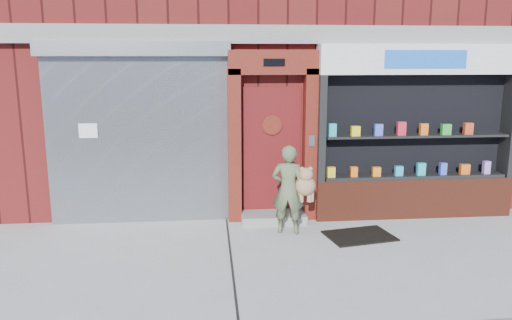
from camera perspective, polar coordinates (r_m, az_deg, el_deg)
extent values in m
plane|color=#9E9E99|center=(7.26, 9.72, -11.05)|extent=(80.00, 80.00, 0.00)
cube|color=#551413|center=(12.64, 3.00, 17.19)|extent=(12.00, 8.00, 8.00)
cube|color=gray|center=(8.58, 7.05, 14.04)|extent=(12.00, 0.16, 0.30)
cube|color=gray|center=(8.59, -13.25, 2.09)|extent=(3.00, 0.10, 2.80)
cube|color=slate|center=(8.42, -13.80, 12.27)|extent=(3.10, 0.30, 0.24)
cube|color=white|center=(8.64, -18.64, 3.19)|extent=(0.30, 0.01, 0.24)
cube|color=#4D140D|center=(8.46, -2.49, 1.56)|extent=(0.22, 0.28, 2.60)
cube|color=#4D140D|center=(8.62, 6.18, 1.70)|extent=(0.22, 0.28, 2.60)
cube|color=#4D140D|center=(8.38, 1.95, 11.10)|extent=(1.50, 0.28, 0.40)
cube|color=black|center=(8.23, 2.09, 11.08)|extent=(0.35, 0.01, 0.12)
cube|color=#581011|center=(8.64, 1.79, 1.11)|extent=(1.00, 0.06, 2.20)
cylinder|color=black|center=(8.53, 1.84, 4.03)|extent=(0.28, 0.02, 0.28)
cylinder|color=#4D140D|center=(8.52, 1.85, 4.02)|extent=(0.34, 0.02, 0.34)
cube|color=gray|center=(8.66, 1.97, -6.56)|extent=(1.10, 0.55, 0.15)
cube|color=slate|center=(8.46, 6.40, 2.19)|extent=(0.10, 0.02, 0.18)
cube|color=maroon|center=(9.32, 17.37, -4.01)|extent=(3.50, 0.40, 0.70)
cube|color=black|center=(8.55, 7.36, 3.62)|extent=(0.12, 0.40, 1.80)
cube|color=black|center=(9.86, 26.92, 3.52)|extent=(0.12, 0.40, 1.80)
cube|color=black|center=(9.24, 17.40, 3.78)|extent=(3.30, 0.03, 1.80)
cube|color=black|center=(9.23, 17.51, -1.74)|extent=(3.20, 0.36, 0.06)
cube|color=black|center=(9.09, 17.79, 2.68)|extent=(3.20, 0.36, 0.04)
cube|color=white|center=(8.99, 18.31, 10.88)|extent=(3.50, 0.40, 0.50)
cube|color=blue|center=(8.81, 18.85, 10.84)|extent=(1.40, 0.01, 0.30)
cube|color=yellow|center=(8.65, 8.57, -1.38)|extent=(0.13, 0.09, 0.18)
cube|color=orange|center=(8.76, 11.11, -1.32)|extent=(0.12, 0.09, 0.18)
cube|color=orange|center=(8.88, 13.58, -1.30)|extent=(0.14, 0.09, 0.16)
cube|color=#269AC1|center=(9.02, 15.99, -1.20)|extent=(0.14, 0.09, 0.17)
cube|color=#23A6AF|center=(9.17, 18.33, -0.99)|extent=(0.14, 0.09, 0.22)
cube|color=blue|center=(9.33, 20.58, -0.94)|extent=(0.11, 0.09, 0.21)
cube|color=#E75B18|center=(9.52, 22.74, -0.97)|extent=(0.16, 0.09, 0.18)
cube|color=#A274D2|center=(9.71, 24.83, -0.77)|extent=(0.11, 0.09, 0.23)
cube|color=#23A4B2|center=(8.52, 8.72, 3.41)|extent=(0.12, 0.09, 0.22)
cube|color=yellow|center=(8.63, 11.29, 3.26)|extent=(0.15, 0.09, 0.17)
cube|color=#4352E4|center=(8.75, 13.81, 3.36)|extent=(0.14, 0.09, 0.20)
cube|color=red|center=(8.89, 16.26, 3.47)|extent=(0.15, 0.09, 0.24)
cube|color=orange|center=(9.04, 18.61, 3.35)|extent=(0.13, 0.09, 0.20)
cube|color=green|center=(9.22, 20.89, 3.29)|extent=(0.16, 0.09, 0.18)
cube|color=#C53F22|center=(9.40, 23.08, 3.32)|extent=(0.15, 0.09, 0.20)
imported|color=#536240|center=(7.94, 3.68, -3.40)|extent=(0.60, 0.47, 1.44)
sphere|color=#9B6D4D|center=(7.96, 5.65, -2.94)|extent=(0.33, 0.33, 0.33)
sphere|color=#9B6D4D|center=(7.86, 5.75, -1.66)|extent=(0.22, 0.22, 0.22)
sphere|color=#9B6D4D|center=(7.83, 5.29, -1.05)|extent=(0.08, 0.08, 0.08)
sphere|color=#9B6D4D|center=(7.85, 6.23, -1.03)|extent=(0.08, 0.08, 0.08)
cylinder|color=#9B6D4D|center=(7.98, 4.86, -4.09)|extent=(0.08, 0.08, 0.20)
cylinder|color=#9B6D4D|center=(8.02, 6.39, -4.04)|extent=(0.08, 0.08, 0.20)
cylinder|color=#9B6D4D|center=(7.97, 5.19, -4.12)|extent=(0.08, 0.08, 0.20)
cylinder|color=#9B6D4D|center=(7.99, 6.11, -4.09)|extent=(0.08, 0.08, 0.20)
cube|color=black|center=(8.14, 11.74, -8.48)|extent=(1.14, 0.89, 0.03)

